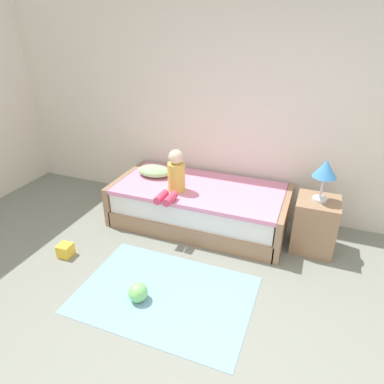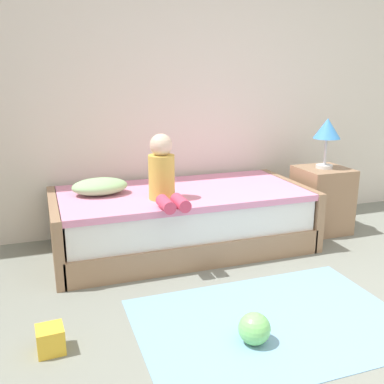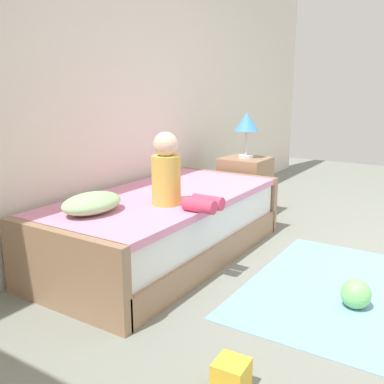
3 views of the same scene
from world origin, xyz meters
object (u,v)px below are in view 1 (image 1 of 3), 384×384
object	(u,v)px
pillow	(154,171)
toy_block	(65,250)
toy_ball	(138,292)
table_lamp	(325,171)
bed	(199,205)
child_figure	(175,176)
nightstand	(315,224)

from	to	relation	value
pillow	toy_block	size ratio (longest dim) A/B	3.10
pillow	toy_ball	distance (m)	1.72
table_lamp	bed	bearing A→B (deg)	178.56
child_figure	pillow	bearing A→B (deg)	142.83
bed	nightstand	size ratio (longest dim) A/B	3.52
nightstand	pillow	world-z (taller)	pillow
pillow	nightstand	bearing A→B (deg)	-3.82
toy_ball	bed	bearing A→B (deg)	87.73
bed	pillow	world-z (taller)	pillow
nightstand	pillow	distance (m)	2.03
table_lamp	toy_block	xyz separation A→B (m)	(-2.46, -1.12, -0.87)
bed	toy_ball	bearing A→B (deg)	-92.27
nightstand	table_lamp	world-z (taller)	table_lamp
toy_block	pillow	bearing A→B (deg)	69.94
table_lamp	toy_ball	distance (m)	2.17
bed	child_figure	distance (m)	0.56
table_lamp	pillow	xyz separation A→B (m)	(-2.00, 0.13, -0.37)
pillow	toy_block	bearing A→B (deg)	-110.06
nightstand	table_lamp	bearing A→B (deg)	0.00
toy_ball	pillow	bearing A→B (deg)	111.08
nightstand	toy_block	xyz separation A→B (m)	(-2.46, -1.12, -0.23)
bed	toy_block	size ratio (longest dim) A/B	14.89
nightstand	toy_block	world-z (taller)	nightstand
nightstand	child_figure	bearing A→B (deg)	-172.94
bed	child_figure	bearing A→B (deg)	-134.01
child_figure	pillow	distance (m)	0.56
child_figure	toy_ball	size ratio (longest dim) A/B	2.86
bed	toy_block	xyz separation A→B (m)	(-1.11, -1.16, -0.18)
child_figure	pillow	xyz separation A→B (m)	(-0.43, 0.33, -0.14)
nightstand	bed	bearing A→B (deg)	178.56
table_lamp	pillow	size ratio (longest dim) A/B	1.02
child_figure	toy_block	bearing A→B (deg)	-133.83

